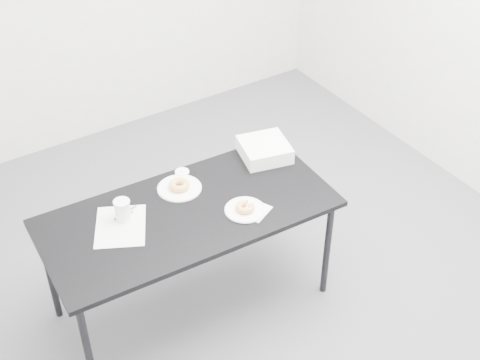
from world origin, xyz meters
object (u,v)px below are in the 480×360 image
scorecard (121,226)px  pen (125,212)px  plate_near (245,210)px  bakery_box (264,150)px  plate_far (179,188)px  donut_far (179,185)px  coffee_cup (123,210)px  donut_near (245,207)px  table (189,218)px

scorecard → pen: (0.06, 0.08, 0.01)m
plate_near → bakery_box: bakery_box is taller
scorecard → plate_far: (0.40, 0.11, 0.00)m
donut_far → bakery_box: size_ratio=0.43×
pen → donut_far: (0.33, 0.03, 0.02)m
scorecard → bakery_box: bakery_box is taller
plate_far → bakery_box: bakery_box is taller
plate_far → coffee_cup: coffee_cup is taller
donut_near → donut_far: donut_far is taller
plate_far → table: bearing=-105.2°
donut_near → coffee_cup: coffee_cup is taller
scorecard → donut_near: size_ratio=3.15×
plate_near → donut_far: 0.40m
table → donut_far: 0.21m
table → scorecard: size_ratio=4.94×
pen → plate_near: size_ratio=0.69×
table → plate_far: 0.20m
coffee_cup → donut_near: bearing=-26.5°
table → coffee_cup: size_ratio=13.07×
table → pen: bearing=153.8°
coffee_cup → plate_near: bearing=-26.5°
plate_near → coffee_cup: coffee_cup is taller
pen → bakery_box: bakery_box is taller
coffee_cup → donut_far: bearing=10.7°
bakery_box → pen: bearing=-164.2°
scorecard → donut_far: size_ratio=2.80×
donut_near → pen: bearing=149.5°
plate_near → pen: bearing=149.5°
donut_near → donut_far: size_ratio=0.89×
donut_far → bakery_box: bearing=0.4°
donut_near → bakery_box: bakery_box is taller
table → pen: (-0.28, 0.15, 0.06)m
table → donut_near: size_ratio=15.55×
plate_near → plate_far: size_ratio=0.89×
plate_near → plate_far: (-0.20, 0.35, -0.00)m
bakery_box → donut_near: bearing=-122.3°
plate_near → donut_near: bearing=0.0°
plate_far → bakery_box: bearing=0.4°
coffee_cup → bakery_box: (0.92, 0.07, -0.02)m
table → plate_near: bearing=-30.1°
scorecard → plate_near: (0.60, -0.24, 0.00)m
plate_near → bakery_box: size_ratio=0.81×
plate_near → coffee_cup: bearing=153.5°
donut_near → plate_far: (-0.20, 0.35, -0.02)m
scorecard → plate_far: size_ratio=1.31×
plate_far → donut_far: (0.00, 0.00, 0.02)m
table → coffee_cup: (-0.31, 0.12, 0.11)m
pen → donut_near: (0.53, -0.31, 0.02)m
plate_near → donut_far: donut_far is taller
donut_far → pen: bearing=-174.5°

